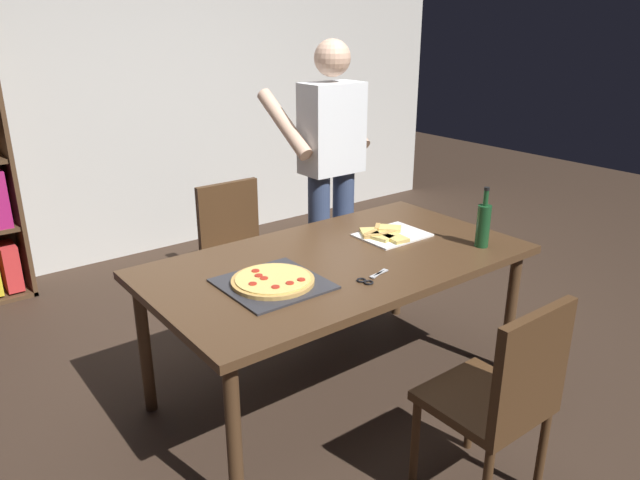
% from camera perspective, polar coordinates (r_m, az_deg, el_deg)
% --- Properties ---
extents(ground_plane, '(12.00, 12.00, 0.00)m').
position_cam_1_polar(ground_plane, '(3.30, 1.63, -13.87)').
color(ground_plane, '#38281E').
extents(back_wall, '(6.40, 0.10, 2.80)m').
position_cam_1_polar(back_wall, '(5.04, -17.81, 14.21)').
color(back_wall, silver).
rests_on(back_wall, ground_plane).
extents(dining_table, '(1.88, 1.03, 0.75)m').
position_cam_1_polar(dining_table, '(2.97, 1.77, -2.85)').
color(dining_table, '#4C331E').
rests_on(dining_table, ground_plane).
extents(chair_near_camera, '(0.42, 0.42, 0.90)m').
position_cam_1_polar(chair_near_camera, '(2.46, 17.05, -13.78)').
color(chair_near_camera, '#472D19').
rests_on(chair_near_camera, ground_plane).
extents(chair_far_side, '(0.42, 0.42, 0.90)m').
position_cam_1_polar(chair_far_side, '(3.81, -7.82, -0.55)').
color(chair_far_side, '#472D19').
rests_on(chair_far_side, ground_plane).
extents(person_serving_pizza, '(0.55, 0.54, 1.75)m').
position_cam_1_polar(person_serving_pizza, '(3.79, 0.97, 7.26)').
color(person_serving_pizza, '#38476B').
rests_on(person_serving_pizza, ground_plane).
extents(pepperoni_pizza_on_tray, '(0.43, 0.43, 0.04)m').
position_cam_1_polar(pepperoni_pizza_on_tray, '(2.66, -4.51, -3.98)').
color(pepperoni_pizza_on_tray, '#2D2D33').
rests_on(pepperoni_pizza_on_tray, dining_table).
extents(pizza_slices_on_towel, '(0.36, 0.29, 0.03)m').
position_cam_1_polar(pizza_slices_on_towel, '(3.25, 6.39, 0.54)').
color(pizza_slices_on_towel, white).
rests_on(pizza_slices_on_towel, dining_table).
extents(wine_bottle, '(0.07, 0.07, 0.32)m').
position_cam_1_polar(wine_bottle, '(3.17, 15.30, 1.44)').
color(wine_bottle, '#194723').
rests_on(wine_bottle, dining_table).
extents(kitchen_scissors, '(0.20, 0.10, 0.01)m').
position_cam_1_polar(kitchen_scissors, '(2.71, 4.79, -3.67)').
color(kitchen_scissors, silver).
rests_on(kitchen_scissors, dining_table).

